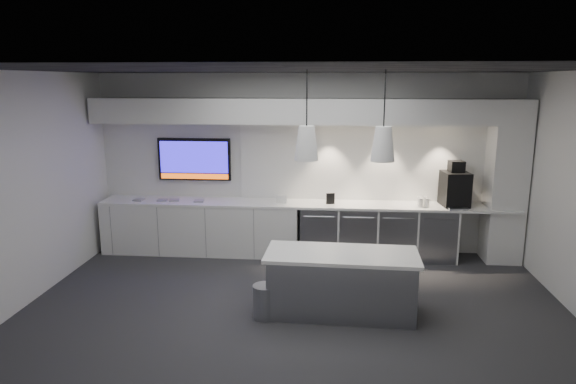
# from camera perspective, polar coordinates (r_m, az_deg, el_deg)

# --- Properties ---
(floor) EXTENTS (7.00, 7.00, 0.00)m
(floor) POSITION_cam_1_polar(r_m,az_deg,el_deg) (6.71, 0.70, -13.08)
(floor) COLOR #2F2F31
(floor) RESTS_ON ground
(ceiling) EXTENTS (7.00, 7.00, 0.00)m
(ceiling) POSITION_cam_1_polar(r_m,az_deg,el_deg) (6.07, 0.78, 13.46)
(ceiling) COLOR black
(ceiling) RESTS_ON wall_back
(wall_back) EXTENTS (7.00, 0.00, 7.00)m
(wall_back) POSITION_cam_1_polar(r_m,az_deg,el_deg) (8.67, 1.97, 3.15)
(wall_back) COLOR white
(wall_back) RESTS_ON floor
(wall_front) EXTENTS (7.00, 0.00, 7.00)m
(wall_front) POSITION_cam_1_polar(r_m,az_deg,el_deg) (3.83, -2.09, -8.76)
(wall_front) COLOR white
(wall_front) RESTS_ON floor
(wall_left) EXTENTS (0.00, 7.00, 7.00)m
(wall_left) POSITION_cam_1_polar(r_m,az_deg,el_deg) (7.36, -27.59, 0.09)
(wall_left) COLOR white
(wall_left) RESTS_ON floor
(back_counter) EXTENTS (6.80, 0.65, 0.04)m
(back_counter) POSITION_cam_1_polar(r_m,az_deg,el_deg) (8.48, 1.82, -1.34)
(back_counter) COLOR white
(back_counter) RESTS_ON left_base_cabinets
(left_base_cabinets) EXTENTS (3.30, 0.63, 0.86)m
(left_base_cabinets) POSITION_cam_1_polar(r_m,az_deg,el_deg) (8.86, -9.60, -3.92)
(left_base_cabinets) COLOR white
(left_base_cabinets) RESTS_ON floor
(fridge_unit_a) EXTENTS (0.60, 0.61, 0.85)m
(fridge_unit_a) POSITION_cam_1_polar(r_m,az_deg,el_deg) (8.59, 3.47, -4.32)
(fridge_unit_a) COLOR gray
(fridge_unit_a) RESTS_ON floor
(fridge_unit_b) EXTENTS (0.60, 0.61, 0.85)m
(fridge_unit_b) POSITION_cam_1_polar(r_m,az_deg,el_deg) (8.59, 7.69, -4.40)
(fridge_unit_b) COLOR gray
(fridge_unit_b) RESTS_ON floor
(fridge_unit_c) EXTENTS (0.60, 0.61, 0.85)m
(fridge_unit_c) POSITION_cam_1_polar(r_m,az_deg,el_deg) (8.65, 11.87, -4.45)
(fridge_unit_c) COLOR gray
(fridge_unit_c) RESTS_ON floor
(fridge_unit_d) EXTENTS (0.60, 0.61, 0.85)m
(fridge_unit_d) POSITION_cam_1_polar(r_m,az_deg,el_deg) (8.75, 15.98, -4.47)
(fridge_unit_d) COLOR gray
(fridge_unit_d) RESTS_ON floor
(backsplash) EXTENTS (4.60, 0.03, 1.30)m
(backsplash) POSITION_cam_1_polar(r_m,az_deg,el_deg) (8.67, 9.93, 3.30)
(backsplash) COLOR white
(backsplash) RESTS_ON wall_back
(soffit) EXTENTS (6.90, 0.60, 0.40)m
(soffit) POSITION_cam_1_polar(r_m,az_deg,el_deg) (8.28, 1.90, 8.98)
(soffit) COLOR white
(soffit) RESTS_ON wall_back
(column) EXTENTS (0.55, 0.55, 2.60)m
(column) POSITION_cam_1_polar(r_m,az_deg,el_deg) (8.84, 23.04, 1.03)
(column) COLOR white
(column) RESTS_ON floor
(wall_tv) EXTENTS (1.25, 0.07, 0.72)m
(wall_tv) POSITION_cam_1_polar(r_m,az_deg,el_deg) (8.91, -10.36, 3.60)
(wall_tv) COLOR black
(wall_tv) RESTS_ON wall_back
(island) EXTENTS (1.91, 0.87, 0.80)m
(island) POSITION_cam_1_polar(r_m,az_deg,el_deg) (6.54, 5.93, -10.02)
(island) COLOR gray
(island) RESTS_ON floor
(bin) EXTENTS (0.32, 0.32, 0.42)m
(bin) POSITION_cam_1_polar(r_m,az_deg,el_deg) (6.47, -2.59, -12.05)
(bin) COLOR gray
(bin) RESTS_ON floor
(coffee_machine) EXTENTS (0.45, 0.61, 0.73)m
(coffee_machine) POSITION_cam_1_polar(r_m,az_deg,el_deg) (8.65, 18.06, 0.50)
(coffee_machine) COLOR black
(coffee_machine) RESTS_ON back_counter
(sign_black) EXTENTS (0.14, 0.05, 0.18)m
(sign_black) POSITION_cam_1_polar(r_m,az_deg,el_deg) (8.39, 4.73, -0.74)
(sign_black) COLOR black
(sign_black) RESTS_ON back_counter
(sign_white) EXTENTS (0.18, 0.04, 0.14)m
(sign_white) POSITION_cam_1_polar(r_m,az_deg,el_deg) (8.41, -0.75, -0.81)
(sign_white) COLOR white
(sign_white) RESTS_ON back_counter
(cup_cluster) EXTENTS (0.17, 0.17, 0.15)m
(cup_cluster) POSITION_cam_1_polar(r_m,az_deg,el_deg) (8.48, 14.80, -1.09)
(cup_cluster) COLOR silver
(cup_cluster) RESTS_ON back_counter
(tray_a) EXTENTS (0.18, 0.18, 0.02)m
(tray_a) POSITION_cam_1_polar(r_m,az_deg,el_deg) (8.98, -16.24, -0.84)
(tray_a) COLOR gray
(tray_a) RESTS_ON back_counter
(tray_b) EXTENTS (0.18, 0.18, 0.02)m
(tray_b) POSITION_cam_1_polar(r_m,az_deg,el_deg) (8.87, -13.79, -0.86)
(tray_b) COLOR gray
(tray_b) RESTS_ON back_counter
(tray_c) EXTENTS (0.20, 0.20, 0.02)m
(tray_c) POSITION_cam_1_polar(r_m,az_deg,el_deg) (8.81, -12.53, -0.88)
(tray_c) COLOR gray
(tray_c) RESTS_ON back_counter
(tray_d) EXTENTS (0.18, 0.18, 0.02)m
(tray_d) POSITION_cam_1_polar(r_m,az_deg,el_deg) (8.67, -9.87, -0.98)
(tray_d) COLOR gray
(tray_d) RESTS_ON back_counter
(pendant_left) EXTENTS (0.29, 0.29, 1.11)m
(pendant_left) POSITION_cam_1_polar(r_m,az_deg,el_deg) (6.10, 2.07, 5.47)
(pendant_left) COLOR white
(pendant_left) RESTS_ON ceiling
(pendant_right) EXTENTS (0.29, 0.29, 1.11)m
(pendant_right) POSITION_cam_1_polar(r_m,az_deg,el_deg) (6.12, 10.51, 5.30)
(pendant_right) COLOR white
(pendant_right) RESTS_ON ceiling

